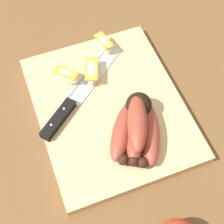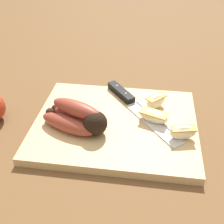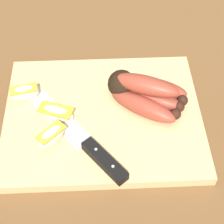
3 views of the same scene
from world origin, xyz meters
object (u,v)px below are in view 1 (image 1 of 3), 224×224
banana_bunch (137,127)px  apple_wedge_near (67,76)px  chefs_knife (71,102)px  apple_wedge_far (92,71)px  apple_wedge_middle (104,44)px

banana_bunch → apple_wedge_near: bearing=-151.6°
chefs_knife → apple_wedge_far: 0.09m
chefs_knife → apple_wedge_near: 0.06m
apple_wedge_near → apple_wedge_middle: apple_wedge_near is taller
chefs_knife → apple_wedge_middle: 0.17m
chefs_knife → apple_wedge_middle: (-0.12, 0.12, 0.01)m
banana_bunch → apple_wedge_middle: (-0.23, 0.01, -0.01)m
banana_bunch → chefs_knife: size_ratio=0.68×
apple_wedge_near → apple_wedge_far: (0.00, 0.06, -0.00)m
banana_bunch → apple_wedge_near: banana_bunch is taller
chefs_knife → apple_wedge_middle: apple_wedge_middle is taller
apple_wedge_near → apple_wedge_middle: size_ratio=0.95×
apple_wedge_near → banana_bunch: bearing=28.4°
apple_wedge_near → apple_wedge_far: apple_wedge_near is taller
chefs_knife → apple_wedge_far: apple_wedge_far is taller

